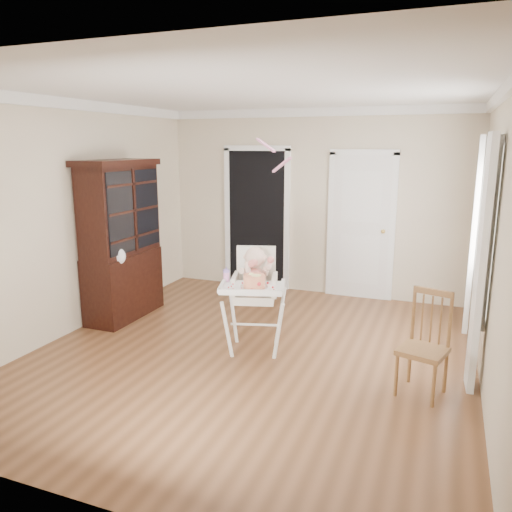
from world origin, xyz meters
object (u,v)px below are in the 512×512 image
at_px(high_chair, 255,288).
at_px(dining_chair, 424,347).
at_px(cake, 254,281).
at_px(sippy_cup, 226,275).
at_px(china_cabinet, 121,240).

bearing_deg(high_chair, dining_chair, -27.28).
bearing_deg(high_chair, cake, -85.31).
height_order(high_chair, dining_chair, high_chair).
height_order(cake, sippy_cup, sippy_cup).
relative_size(high_chair, sippy_cup, 7.07).
relative_size(high_chair, cake, 4.05).
height_order(sippy_cup, china_cabinet, china_cabinet).
xyz_separation_m(cake, china_cabinet, (-2.08, 0.70, 0.15)).
bearing_deg(dining_chair, cake, -166.81).
bearing_deg(high_chair, sippy_cup, -161.66).
bearing_deg(cake, china_cabinet, 161.52).
bearing_deg(cake, dining_chair, -2.67).
height_order(high_chair, sippy_cup, high_chair).
bearing_deg(china_cabinet, cake, -18.48).
relative_size(high_chair, china_cabinet, 0.57).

